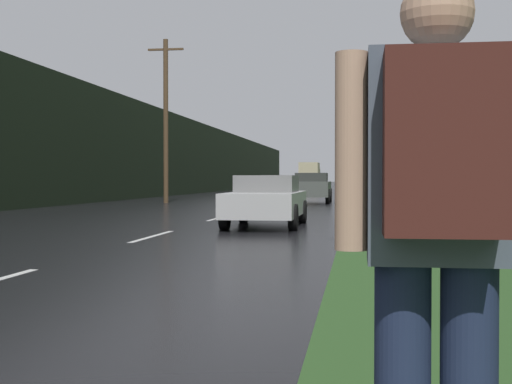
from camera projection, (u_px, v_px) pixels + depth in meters
grass_verge at (407, 201)px, 38.73m from camera, size 6.00×240.00×0.02m
lane_stripe_c at (153, 236)px, 14.86m from camera, size 0.12×3.00×0.01m
lane_stripe_d at (218, 218)px, 21.79m from camera, size 0.12×3.00×0.01m
treeline_far_side at (159, 154)px, 50.95m from camera, size 2.00×140.00×5.96m
treeline_near_side at (488, 144)px, 47.71m from camera, size 2.00×140.00×7.09m
utility_pole_far at (166, 119)px, 35.32m from camera, size 1.80×0.24×8.12m
stop_sign at (366, 141)px, 11.65m from camera, size 0.60×0.07×3.09m
hitchhiker_with_backpack at (437, 226)px, 2.22m from camera, size 0.64×0.42×1.84m
car_passing_near at (267, 200)px, 18.03m from camera, size 1.82×4.50×1.29m
car_passing_far at (311, 187)px, 35.48m from camera, size 1.93×4.04×1.50m
car_oncoming at (274, 185)px, 52.77m from camera, size 1.92×4.77×1.47m
delivery_truck at (310, 175)px, 92.60m from camera, size 2.57×7.51×3.29m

